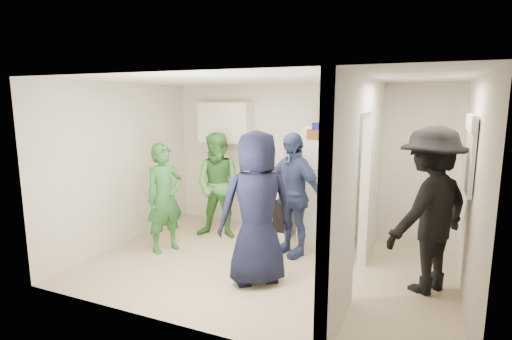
{
  "coord_description": "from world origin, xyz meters",
  "views": [
    {
      "loc": [
        1.95,
        -4.77,
        2.24
      ],
      "look_at": [
        -0.32,
        0.4,
        1.25
      ],
      "focal_mm": 28.0,
      "sensor_mm": 36.0,
      "label": 1
    }
  ],
  "objects": [
    {
      "name": "stove",
      "position": [
        -0.44,
        1.37,
        0.46
      ],
      "size": [
        0.77,
        0.64,
        0.91
      ],
      "primitive_type": "cube",
      "color": "white",
      "rests_on": "floor"
    },
    {
      "name": "bottle_b",
      "position": [
        -0.62,
        1.28,
        1.04
      ],
      "size": [
        0.08,
        0.08,
        0.25
      ],
      "primitive_type": "cylinder",
      "color": "#184933",
      "rests_on": "stove"
    },
    {
      "name": "nook_window",
      "position": [
        2.38,
        0.2,
        1.65
      ],
      "size": [
        0.03,
        0.7,
        0.8
      ],
      "primitive_type": "cube",
      "color": "black",
      "rests_on": "wall_right"
    },
    {
      "name": "bottle_a",
      "position": [
        -0.72,
        1.48,
        1.06
      ],
      "size": [
        0.07,
        0.07,
        0.3
      ],
      "primitive_type": "cylinder",
      "color": "brown",
      "rests_on": "stove"
    },
    {
      "name": "person_green_center",
      "position": [
        -1.14,
        0.81,
        0.86
      ],
      "size": [
        0.95,
        0.8,
        1.73
      ],
      "primitive_type": "imported",
      "rotation": [
        0.0,
        0.0,
        0.19
      ],
      "color": "#44883C",
      "rests_on": "floor"
    },
    {
      "name": "floor",
      "position": [
        0.0,
        0.0,
        0.0
      ],
      "size": [
        4.8,
        4.8,
        0.0
      ],
      "primitive_type": "plane",
      "color": "#CCB790",
      "rests_on": "ground"
    },
    {
      "name": "yellow_cup_stack_stove",
      "position": [
        -0.56,
        1.15,
        1.04
      ],
      "size": [
        0.09,
        0.09,
        0.25
      ],
      "primitive_type": "cylinder",
      "color": "yellow",
      "rests_on": "stove"
    },
    {
      "name": "upper_cabinet",
      "position": [
        -1.4,
        1.52,
        1.85
      ],
      "size": [
        0.95,
        0.34,
        0.7
      ],
      "primitive_type": "cube",
      "color": "silver",
      "rests_on": "wall_back"
    },
    {
      "name": "yellow_cup_stack_top",
      "position": [
        0.66,
        1.24,
        1.76
      ],
      "size": [
        0.09,
        0.09,
        0.25
      ],
      "primitive_type": "cylinder",
      "color": "yellow",
      "rests_on": "fridge"
    },
    {
      "name": "wall_front",
      "position": [
        0.0,
        -1.7,
        1.25
      ],
      "size": [
        4.8,
        0.0,
        4.8
      ],
      "primitive_type": "plane",
      "rotation": [
        -1.57,
        0.0,
        0.0
      ],
      "color": "silver",
      "rests_on": "floor"
    },
    {
      "name": "wall_back",
      "position": [
        0.0,
        1.7,
        1.25
      ],
      "size": [
        4.8,
        0.0,
        4.8
      ],
      "primitive_type": "plane",
      "rotation": [
        1.57,
        0.0,
        0.0
      ],
      "color": "silver",
      "rests_on": "floor"
    },
    {
      "name": "person_navy",
      "position": [
        0.07,
        -0.48,
        0.95
      ],
      "size": [
        1.1,
        1.06,
        1.9
      ],
      "primitive_type": "imported",
      "rotation": [
        0.0,
        0.0,
        -2.45
      ],
      "color": "black",
      "rests_on": "floor"
    },
    {
      "name": "blue_bowl",
      "position": [
        0.34,
        1.39,
        1.84
      ],
      "size": [
        0.24,
        0.24,
        0.11
      ],
      "primitive_type": "cylinder",
      "color": "#161594",
      "rests_on": "wicker_basket"
    },
    {
      "name": "nook_window_frame",
      "position": [
        2.36,
        0.2,
        1.65
      ],
      "size": [
        0.04,
        0.76,
        0.86
      ],
      "primitive_type": "cube",
      "color": "white",
      "rests_on": "wall_right"
    },
    {
      "name": "bottle_d",
      "position": [
        -0.41,
        1.33,
        1.05
      ],
      "size": [
        0.07,
        0.07,
        0.28
      ],
      "primitive_type": "cylinder",
      "color": "brown",
      "rests_on": "stove"
    },
    {
      "name": "fridge",
      "position": [
        0.44,
        1.34,
        0.82
      ],
      "size": [
        0.67,
        0.65,
        1.63
      ],
      "primitive_type": "cube",
      "color": "white",
      "rests_on": "floor"
    },
    {
      "name": "bottle_h",
      "position": [
        -0.75,
        1.24,
        1.06
      ],
      "size": [
        0.07,
        0.07,
        0.29
      ],
      "primitive_type": "cylinder",
      "color": "silver",
      "rests_on": "stove"
    },
    {
      "name": "bottle_f",
      "position": [
        -0.27,
        1.39,
        1.06
      ],
      "size": [
        0.08,
        0.08,
        0.3
      ],
      "primitive_type": "cylinder",
      "color": "black",
      "rests_on": "stove"
    },
    {
      "name": "spice_shelf",
      "position": [
        0.0,
        1.65,
        1.35
      ],
      "size": [
        0.35,
        0.08,
        0.03
      ],
      "primitive_type": "cube",
      "color": "olive",
      "rests_on": "wall_back"
    },
    {
      "name": "person_nook",
      "position": [
        2.0,
        0.15,
        0.98
      ],
      "size": [
        1.31,
        1.46,
        1.96
      ],
      "primitive_type": "imported",
      "rotation": [
        0.0,
        0.0,
        -2.17
      ],
      "color": "black",
      "rests_on": "floor"
    },
    {
      "name": "person_denim",
      "position": [
        0.17,
        0.58,
        0.9
      ],
      "size": [
        1.14,
        0.81,
        1.8
      ],
      "primitive_type": "imported",
      "rotation": [
        0.0,
        0.0,
        -0.39
      ],
      "color": "#3B4680",
      "rests_on": "floor"
    },
    {
      "name": "red_cup",
      "position": [
        -0.22,
        1.17,
        0.97
      ],
      "size": [
        0.09,
        0.09,
        0.12
      ],
      "primitive_type": "cylinder",
      "color": "red",
      "rests_on": "stove"
    },
    {
      "name": "person_green_left",
      "position": [
        -1.6,
        -0.05,
        0.81
      ],
      "size": [
        0.6,
        0.7,
        1.62
      ],
      "primitive_type": "imported",
      "rotation": [
        0.0,
        0.0,
        1.14
      ],
      "color": "#2E7434",
      "rests_on": "floor"
    },
    {
      "name": "ceiling",
      "position": [
        0.0,
        0.0,
        2.5
      ],
      "size": [
        4.8,
        4.8,
        0.0
      ],
      "primitive_type": "plane",
      "rotation": [
        3.14,
        0.0,
        0.0
      ],
      "color": "white",
      "rests_on": "wall_back"
    },
    {
      "name": "partition_header",
      "position": [
        1.2,
        0.0,
        2.3
      ],
      "size": [
        0.12,
        1.0,
        0.4
      ],
      "primitive_type": "cube",
      "color": "silver",
      "rests_on": "partition_pier_back"
    },
    {
      "name": "wall_clock",
      "position": [
        0.05,
        1.68,
        1.7
      ],
      "size": [
        0.22,
        0.02,
        0.22
      ],
      "primitive_type": "cylinder",
      "rotation": [
        1.57,
        0.0,
        0.0
      ],
      "color": "white",
      "rests_on": "wall_back"
    },
    {
      "name": "wall_left",
      "position": [
        -2.4,
        0.0,
        1.25
      ],
      "size": [
        0.0,
        3.4,
        3.4
      ],
      "primitive_type": "plane",
      "rotation": [
        1.57,
        0.0,
        1.57
      ],
      "color": "silver",
      "rests_on": "floor"
    },
    {
      "name": "bottle_g",
      "position": [
        -0.18,
        1.52,
        1.04
      ],
      "size": [
        0.07,
        0.07,
        0.26
      ],
      "primitive_type": "cylinder",
      "color": "olive",
      "rests_on": "stove"
    },
    {
      "name": "partition_pier_front",
      "position": [
        1.2,
        -1.1,
        1.25
      ],
      "size": [
        0.12,
        1.2,
        2.5
      ],
      "primitive_type": "cube",
      "color": "silver",
      "rests_on": "floor"
    },
    {
      "name": "wall_right",
      "position": [
        2.4,
        0.0,
        1.25
      ],
      "size": [
        0.0,
        3.4,
        3.4
      ],
      "primitive_type": "plane",
      "rotation": [
        1.57,
        0.0,
        -1.57
      ],
      "color": "silver",
      "rests_on": "floor"
    },
    {
      "name": "nook_valance",
      "position": [
        2.34,
        0.2,
        2.0
      ],
      "size": [
        0.04,
        0.82,
        0.18
      ],
      "primitive_type": "cube",
      "color": "white",
      "rests_on": "wall_right"
    },
    {
      "name": "partition_pier_back",
      "position": [
        1.2,
        1.1,
        1.25
      ],
      "size": [
        0.12,
        1.2,
        2.5
      ],
      "primitive_type": "cube",
      "color": "silver",
      "rests_on": "floor"
    },
    {
      "name": "wicker_basket",
      "position": [
        0.34,
        1.39,
        1.71
      ],
      "size": [
        0.35,
        0.25,
        0.15
      ],
      "primitive_type": "cube",
      "color": "brown",
      "rests_on": "fridge"
    },
    {
      "name": "bottle_c",
      "position": [
        -0.54,
        1.51,
        1.04
      ],
      "size": [
        0.06,
        0.06,
        0.26
      ],
      "primitive_type": "cylinder",
      "color": "#B3B9C2",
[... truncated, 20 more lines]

